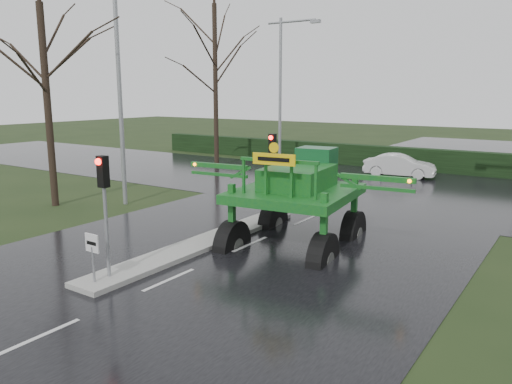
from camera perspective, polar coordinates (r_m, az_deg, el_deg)
The scene contains 14 objects.
ground at distance 14.37m, azimuth -9.88°, elevation -9.92°, with size 140.00×140.00×0.00m, color black.
road_main at distance 22.32m, azimuth 8.09°, elevation -2.15°, with size 14.00×80.00×0.02m, color black.
road_cross at distance 27.74m, azimuth 13.50°, elevation 0.29°, with size 80.00×12.00×0.02m, color black.
median_island at distance 17.27m, azimuth -6.14°, elevation -5.85°, with size 1.20×10.00×0.16m, color gray.
hedge_row at distance 35.16m, azimuth 18.15°, elevation 3.55°, with size 44.00×0.90×1.50m, color black.
keep_left_sign at distance 14.00m, azimuth -18.19°, elevation -6.32°, with size 0.50×0.07×1.35m.
traffic_signal_near at distance 13.93m, azimuth -16.99°, elevation 0.17°, with size 0.26×0.33×3.52m.
traffic_signal_mid at distance 20.31m, azimuth 1.87°, elevation 4.03°, with size 0.26×0.33×3.52m.
street_light_left_near at distance 23.50m, azimuth -14.92°, elevation 12.97°, with size 3.85×0.30×10.00m.
street_light_left_far at distance 34.42m, azimuth 3.24°, elevation 12.68°, with size 3.85×0.30×10.00m.
tree_left_near at distance 24.49m, azimuth -22.95°, elevation 12.05°, with size 6.30×6.30×10.85m.
tree_left_far at distance 35.26m, azimuth -4.69°, elevation 14.51°, with size 7.70×7.70×13.26m.
crop_sprayer at distance 16.77m, azimuth -2.44°, elevation 0.96°, with size 8.11×5.46×4.55m.
white_sedan at distance 32.18m, azimuth 16.01°, elevation 1.65°, with size 1.49×4.26×1.40m, color silver.
Camera 1 is at (9.36, -9.60, 5.17)m, focal length 35.00 mm.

